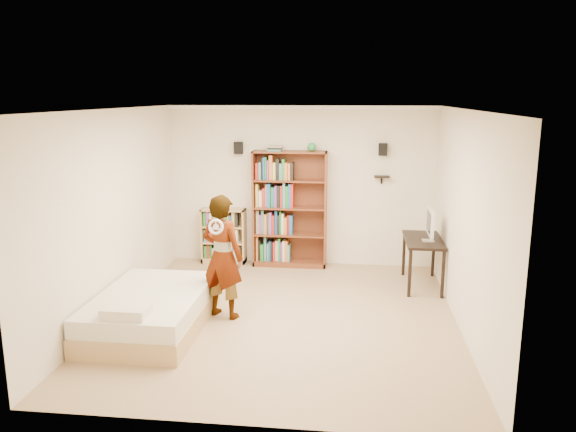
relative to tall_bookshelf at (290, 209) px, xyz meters
name	(u,v)px	position (x,y,z in m)	size (l,w,h in m)	color
ground	(283,317)	(0.17, -2.32, -0.98)	(4.50, 5.00, 0.01)	tan
room_shell	(283,185)	(0.17, -2.32, 0.78)	(4.52, 5.02, 2.71)	white
crown_molding	(283,112)	(0.17, -2.32, 1.69)	(4.50, 5.00, 0.06)	white
speaker_left	(238,148)	(-0.88, 0.08, 1.02)	(0.14, 0.12, 0.20)	black
speaker_right	(383,149)	(1.52, 0.08, 1.02)	(0.14, 0.12, 0.20)	black
wall_shelf	(382,177)	(1.52, 0.09, 0.57)	(0.25, 0.16, 0.03)	black
tall_bookshelf	(290,209)	(0.00, 0.00, 0.00)	(1.24, 0.36, 1.96)	brown
low_bookshelf	(224,236)	(-1.16, 0.04, -0.50)	(0.76, 0.29, 0.95)	tan
computer_desk	(422,262)	(2.13, -0.83, -0.61)	(0.55, 1.09, 0.75)	black
imac	(429,225)	(2.18, -0.97, 0.01)	(0.10, 0.48, 0.48)	silver
daybed	(151,307)	(-1.42, -2.86, -0.69)	(1.28, 1.96, 0.58)	silver
person	(223,257)	(-0.61, -2.36, -0.16)	(0.60, 0.39, 1.64)	black
wii_wheel	(216,227)	(-0.61, -2.67, 0.31)	(0.19, 0.19, 0.03)	silver
navy_bag	(225,249)	(-1.13, 0.02, -0.74)	(0.35, 0.23, 0.48)	black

